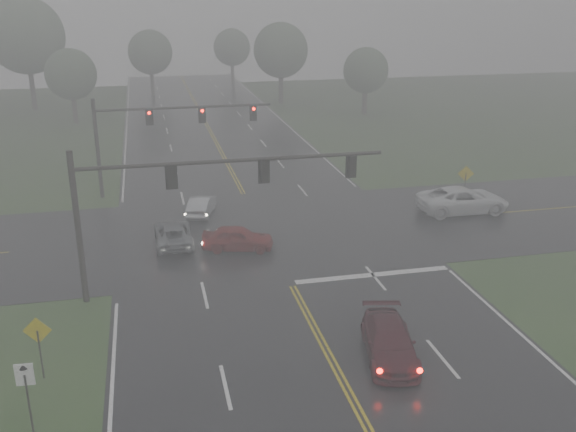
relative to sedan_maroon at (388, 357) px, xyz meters
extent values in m
cube|color=black|center=(-2.39, 13.34, 0.00)|extent=(18.00, 160.00, 0.02)
cube|color=black|center=(-2.39, 15.34, 0.00)|extent=(120.00, 14.00, 0.02)
cube|color=white|center=(2.11, 7.74, 0.00)|extent=(8.50, 0.50, 0.01)
imported|color=#3F0B13|center=(0.00, 0.00, 0.00)|extent=(2.90, 5.13, 1.40)
imported|color=maroon|center=(-4.39, 12.87, 0.00)|extent=(4.42, 2.58, 1.41)
imported|color=#B2B6BB|center=(-5.84, 19.53, 0.00)|extent=(2.44, 4.12, 1.28)
imported|color=slate|center=(-8.00, 14.56, 0.00)|extent=(2.18, 4.66, 1.29)
imported|color=white|center=(11.55, 16.13, 0.00)|extent=(6.25, 2.99, 1.72)
cylinder|color=black|center=(-12.59, 8.00, 3.77)|extent=(0.29, 0.29, 7.55)
cylinder|color=black|center=(-12.59, 8.00, 6.71)|extent=(0.19, 0.19, 0.84)
cylinder|color=black|center=(-5.14, 8.00, 6.66)|extent=(14.90, 0.19, 0.19)
cube|color=black|center=(-8.12, 8.00, 6.03)|extent=(0.36, 0.29, 1.10)
cube|color=black|center=(-8.12, 8.16, 6.03)|extent=(0.58, 0.03, 1.31)
cube|color=black|center=(-3.65, 8.00, 6.03)|extent=(0.36, 0.29, 1.10)
cube|color=black|center=(-3.65, 8.16, 6.03)|extent=(0.58, 0.03, 1.31)
cube|color=black|center=(0.82, 8.00, 6.03)|extent=(0.36, 0.29, 1.10)
cube|color=black|center=(0.82, 8.16, 6.03)|extent=(0.58, 0.03, 1.31)
cylinder|color=black|center=(-12.59, 24.94, 3.60)|extent=(0.28, 0.28, 7.20)
cylinder|color=black|center=(-12.59, 24.94, 6.40)|extent=(0.18, 0.18, 0.80)
cylinder|color=black|center=(-6.30, 24.94, 6.35)|extent=(12.58, 0.18, 0.18)
cube|color=black|center=(-8.82, 24.94, 5.75)|extent=(0.34, 0.28, 1.05)
cube|color=black|center=(-8.82, 25.10, 5.75)|extent=(0.55, 0.03, 1.25)
cylinder|color=#FF0C05|center=(-8.82, 24.78, 6.08)|extent=(0.22, 0.06, 0.22)
cube|color=black|center=(-5.04, 24.94, 5.75)|extent=(0.34, 0.28, 1.05)
cube|color=black|center=(-5.04, 25.10, 5.75)|extent=(0.55, 0.03, 1.25)
cylinder|color=#FF0C05|center=(-5.04, 24.78, 6.08)|extent=(0.22, 0.06, 0.22)
cube|color=black|center=(-1.27, 24.94, 5.75)|extent=(0.34, 0.28, 1.05)
cube|color=black|center=(-1.27, 25.10, 5.75)|extent=(0.55, 0.03, 1.25)
cylinder|color=#FF0C05|center=(-1.27, 24.78, 6.08)|extent=(0.22, 0.06, 0.22)
cylinder|color=black|center=(-13.77, 1.54, 1.05)|extent=(0.07, 0.07, 2.10)
cube|color=#C5AF0B|center=(-13.77, 1.57, 2.10)|extent=(1.09, 0.22, 1.10)
cylinder|color=black|center=(-13.68, -1.93, 1.18)|extent=(0.07, 0.07, 2.36)
cube|color=silver|center=(-13.68, -1.90, 2.36)|extent=(0.62, 0.08, 0.82)
cube|color=black|center=(-13.68, -1.87, 2.36)|extent=(0.10, 0.03, 0.46)
cylinder|color=black|center=(12.59, 17.91, 1.08)|extent=(0.07, 0.07, 2.16)
cube|color=#C5AF0B|center=(12.59, 17.94, 2.16)|extent=(1.11, 0.30, 1.14)
cylinder|color=#2F271E|center=(-16.77, 54.11, 1.58)|extent=(0.52, 0.52, 3.17)
sphere|color=#3D5337|center=(-16.77, 54.11, 5.46)|extent=(5.63, 5.63, 5.63)
cylinder|color=#2F271E|center=(8.75, 61.99, 1.99)|extent=(0.60, 0.60, 3.99)
sphere|color=#3D5337|center=(8.75, 61.99, 6.87)|extent=(7.09, 7.09, 7.09)
cylinder|color=#2F271E|center=(-7.69, 72.86, 1.74)|extent=(0.52, 0.52, 3.47)
sphere|color=#3D5337|center=(-7.69, 72.86, 5.98)|extent=(6.17, 6.17, 6.17)
cylinder|color=#2F271E|center=(17.00, 52.13, 1.52)|extent=(0.61, 0.61, 3.04)
sphere|color=#3D5337|center=(17.00, 52.13, 5.23)|extent=(5.40, 5.40, 5.40)
cylinder|color=#2F271E|center=(-22.55, 64.27, 2.62)|extent=(0.61, 0.61, 5.24)
sphere|color=#3D5337|center=(-22.55, 64.27, 9.02)|extent=(9.32, 9.32, 9.32)
cylinder|color=#2F271E|center=(5.17, 82.26, 1.64)|extent=(0.57, 0.57, 3.28)
sphere|color=#3D5337|center=(5.17, 82.26, 5.65)|extent=(5.83, 5.83, 5.83)
camera|label=1|loc=(-9.17, -21.63, 14.43)|focal=40.00mm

